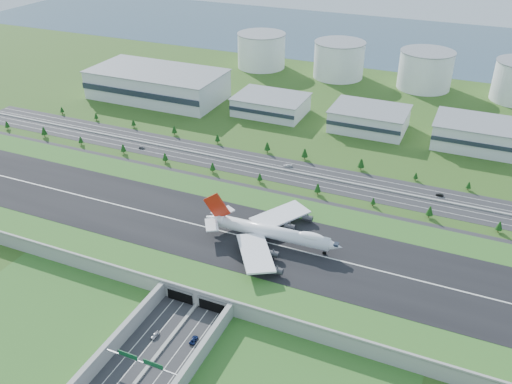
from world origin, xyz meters
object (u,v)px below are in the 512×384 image
at_px(boeing_747, 271,232).
at_px(car_7, 288,165).
at_px(car_0, 155,335).
at_px(car_4, 142,148).
at_px(car_5, 440,195).
at_px(car_2, 194,340).
at_px(fuel_tank_a, 261,51).

xyz_separation_m(boeing_747, car_7, (-28.19, 100.22, -13.73)).
height_order(car_0, car_4, car_0).
bearing_deg(car_0, car_7, 91.79).
distance_m(car_4, car_5, 214.22).
relative_size(boeing_747, car_4, 16.42).
bearing_deg(car_2, fuel_tank_a, -77.80).
height_order(fuel_tank_a, car_2, fuel_tank_a).
bearing_deg(car_5, car_7, -86.24).
relative_size(car_0, car_2, 0.89).
height_order(fuel_tank_a, boeing_747, fuel_tank_a).
bearing_deg(boeing_747, car_5, 51.25).
distance_m(boeing_747, car_0, 81.19).
xyz_separation_m(boeing_747, car_5, (74.93, 100.24, -13.80)).
height_order(car_4, car_5, car_4).
relative_size(car_2, car_4, 1.18).
distance_m(car_5, car_7, 103.13).
relative_size(car_5, car_7, 0.81).
xyz_separation_m(car_4, car_7, (110.47, 16.40, 0.06)).
relative_size(fuel_tank_a, car_2, 9.00).
bearing_deg(car_0, boeing_747, 72.97).
distance_m(fuel_tank_a, car_4, 225.56).
xyz_separation_m(car_0, car_2, (16.97, 4.45, -0.07)).
height_order(fuel_tank_a, car_0, fuel_tank_a).
height_order(car_4, car_7, car_7).
xyz_separation_m(fuel_tank_a, boeing_747, (137.20, -308.76, -2.79)).
bearing_deg(car_4, boeing_747, -139.38).
bearing_deg(car_4, car_2, -158.02).
bearing_deg(car_0, fuel_tank_a, 106.82).
bearing_deg(fuel_tank_a, car_4, -90.37).
relative_size(car_0, car_5, 1.02).
distance_m(car_0, car_5, 202.41).
distance_m(car_2, car_4, 203.87).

